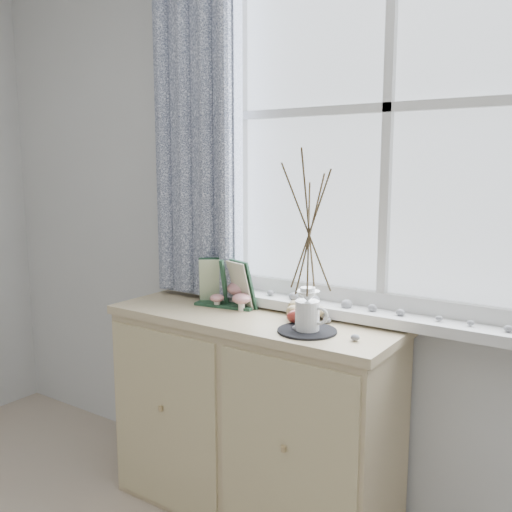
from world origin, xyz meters
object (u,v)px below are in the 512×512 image
(botanical_book, at_px, (222,283))
(toadstool_cluster, at_px, (238,292))
(twig_pitcher, at_px, (309,227))
(sideboard, at_px, (252,415))

(botanical_book, distance_m, toadstool_cluster, 0.08)
(twig_pitcher, bearing_deg, botanical_book, 150.06)
(sideboard, height_order, toadstool_cluster, toadstool_cluster)
(botanical_book, xyz_separation_m, toadstool_cluster, (0.04, 0.05, -0.04))
(toadstool_cluster, relative_size, twig_pitcher, 0.29)
(sideboard, distance_m, twig_pitcher, 0.86)
(toadstool_cluster, bearing_deg, botanical_book, -133.28)
(botanical_book, distance_m, twig_pitcher, 0.55)
(botanical_book, relative_size, toadstool_cluster, 1.59)
(sideboard, relative_size, toadstool_cluster, 6.34)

